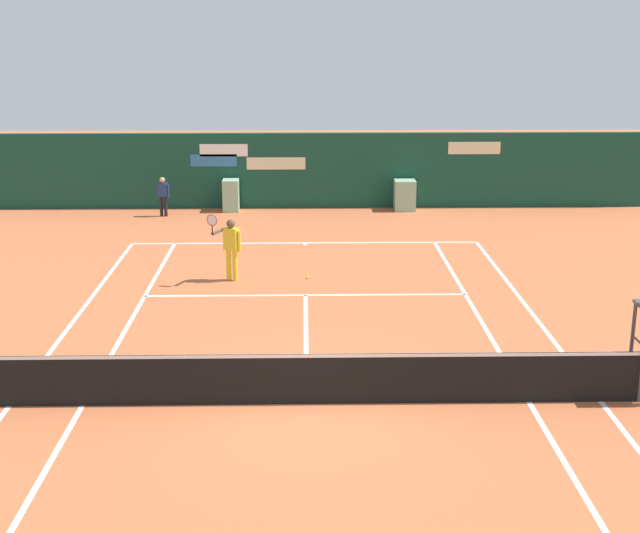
% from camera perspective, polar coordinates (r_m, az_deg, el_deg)
% --- Properties ---
extents(ground_plane, '(80.00, 80.00, 0.01)m').
position_cam_1_polar(ground_plane, '(16.39, -0.88, -8.07)').
color(ground_plane, '#BC6038').
extents(tennis_net, '(12.10, 0.10, 1.07)m').
position_cam_1_polar(tennis_net, '(15.66, -0.88, -7.22)').
color(tennis_net, '#4C4C51').
rests_on(tennis_net, ground_plane).
extents(sponsor_back_wall, '(25.00, 1.02, 2.72)m').
position_cam_1_polar(sponsor_back_wall, '(31.83, -0.93, 6.18)').
color(sponsor_back_wall, '#144233').
rests_on(sponsor_back_wall, ground_plane).
extents(player_on_baseline, '(0.84, 0.66, 1.87)m').
position_cam_1_polar(player_on_baseline, '(22.93, -5.84, 1.44)').
color(player_on_baseline, yellow).
rests_on(player_on_baseline, ground_plane).
extents(ball_kid_centre_post, '(0.45, 0.23, 1.37)m').
position_cam_1_polar(ball_kid_centre_post, '(30.96, -10.19, 4.67)').
color(ball_kid_centre_post, black).
rests_on(ball_kid_centre_post, ground_plane).
extents(tennis_ball_by_sideline, '(0.07, 0.07, 0.07)m').
position_cam_1_polar(tennis_ball_by_sideline, '(23.21, -0.81, -0.72)').
color(tennis_ball_by_sideline, '#CCE033').
rests_on(tennis_ball_by_sideline, ground_plane).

